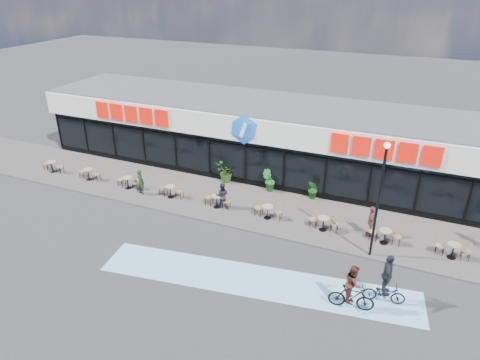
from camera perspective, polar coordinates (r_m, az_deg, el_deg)
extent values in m
plane|color=#28282B|center=(21.72, -6.40, -8.29)|extent=(120.00, 120.00, 0.00)
cube|color=#504A47|center=(25.10, -1.45, -2.91)|extent=(44.00, 5.00, 0.10)
cube|color=#76B3DE|center=(19.24, 2.13, -13.28)|extent=(14.17, 4.13, 0.01)
cube|color=black|center=(29.10, 3.01, 4.42)|extent=(30.00, 6.00, 3.00)
cube|color=white|center=(28.22, 3.01, 8.57)|extent=(30.60, 6.30, 1.50)
cube|color=#47474C|center=(28.13, 3.15, 10.21)|extent=(30.60, 6.30, 0.10)
cube|color=navy|center=(25.90, 0.74, 5.35)|extent=(30.60, 0.08, 0.18)
cube|color=black|center=(26.05, 0.74, 4.53)|extent=(30.00, 0.06, 0.08)
cube|color=black|center=(27.05, 0.72, -0.30)|extent=(30.00, 0.10, 0.40)
cube|color=red|center=(29.28, -14.26, 8.56)|extent=(5.63, 0.18, 1.10)
cube|color=red|center=(23.72, 18.70, 3.89)|extent=(5.63, 0.18, 1.10)
ellipsoid|color=blue|center=(25.42, 0.52, 6.74)|extent=(1.90, 0.24, 1.90)
cylinder|color=black|center=(34.68, -22.98, 5.95)|extent=(0.10, 0.10, 3.00)
cylinder|color=black|center=(32.98, -19.88, 5.51)|extent=(0.10, 0.10, 3.00)
cylinder|color=black|center=(31.40, -16.46, 5.01)|extent=(0.10, 0.10, 3.00)
cylinder|color=black|center=(29.93, -12.71, 4.43)|extent=(0.10, 0.10, 3.00)
cylinder|color=black|center=(28.61, -8.59, 3.77)|extent=(0.10, 0.10, 3.00)
cylinder|color=black|center=(27.46, -4.11, 3.03)|extent=(0.10, 0.10, 3.00)
cylinder|color=black|center=(26.49, 0.73, 2.21)|extent=(0.10, 0.10, 3.00)
cylinder|color=black|center=(25.73, 5.88, 1.32)|extent=(0.10, 0.10, 3.00)
cylinder|color=black|center=(25.20, 11.30, 0.38)|extent=(0.10, 0.10, 3.00)
cylinder|color=black|center=(24.90, 16.89, -0.61)|extent=(0.10, 0.10, 3.00)
cylinder|color=black|center=(24.86, 22.57, -1.60)|extent=(0.10, 0.10, 3.00)
cylinder|color=black|center=(25.06, 28.21, -2.57)|extent=(0.10, 0.10, 3.00)
cylinder|color=black|center=(20.09, 17.88, -3.12)|extent=(0.12, 0.12, 5.45)
sphere|color=#FFF2CC|center=(18.94, 19.04, 4.38)|extent=(0.28, 0.28, 0.28)
cylinder|color=tan|center=(31.05, -23.87, 2.20)|extent=(0.60, 0.60, 0.04)
cylinder|color=black|center=(31.18, -23.76, 1.62)|extent=(0.06, 0.06, 0.70)
cylinder|color=black|center=(31.32, -23.64, 1.02)|extent=(0.40, 0.40, 0.02)
cylinder|color=tan|center=(28.99, -19.65, 1.32)|extent=(0.60, 0.60, 0.04)
cylinder|color=black|center=(29.13, -19.55, 0.70)|extent=(0.06, 0.06, 0.70)
cylinder|color=black|center=(29.28, -19.45, 0.06)|extent=(0.40, 0.40, 0.02)
cylinder|color=tan|center=(27.12, -14.82, 0.31)|extent=(0.60, 0.60, 0.04)
cylinder|color=black|center=(27.27, -14.73, -0.36)|extent=(0.06, 0.06, 0.70)
cylinder|color=black|center=(27.43, -14.65, -1.03)|extent=(0.40, 0.40, 0.02)
cylinder|color=tan|center=(25.48, -9.32, -0.85)|extent=(0.60, 0.60, 0.04)
cylinder|color=black|center=(25.64, -9.26, -1.55)|extent=(0.06, 0.06, 0.70)
cylinder|color=black|center=(25.81, -9.21, -2.26)|extent=(0.40, 0.40, 0.02)
cylinder|color=tan|center=(24.12, -3.13, -2.15)|extent=(0.60, 0.60, 0.04)
cylinder|color=black|center=(24.29, -3.11, -2.87)|extent=(0.06, 0.06, 0.70)
cylinder|color=black|center=(24.46, -3.09, -3.61)|extent=(0.40, 0.40, 0.02)
cylinder|color=tan|center=(23.08, 3.72, -3.55)|extent=(0.60, 0.60, 0.04)
cylinder|color=black|center=(23.26, 3.70, -4.30)|extent=(0.06, 0.06, 0.70)
cylinder|color=black|center=(23.44, 3.67, -5.06)|extent=(0.40, 0.40, 0.02)
cylinder|color=tan|center=(22.42, 11.12, -4.99)|extent=(0.60, 0.60, 0.04)
cylinder|color=black|center=(22.60, 11.04, -5.76)|extent=(0.06, 0.06, 0.70)
cylinder|color=black|center=(22.79, 10.97, -6.53)|extent=(0.40, 0.40, 0.02)
cylinder|color=tan|center=(22.16, 18.86, -6.42)|extent=(0.60, 0.60, 0.04)
cylinder|color=black|center=(22.34, 18.73, -7.18)|extent=(0.06, 0.06, 0.70)
cylinder|color=black|center=(22.53, 18.60, -7.95)|extent=(0.40, 0.40, 0.02)
cylinder|color=tan|center=(22.32, 26.68, -7.73)|extent=(0.60, 0.60, 0.04)
cylinder|color=black|center=(22.50, 26.50, -8.47)|extent=(0.06, 0.06, 0.70)
cylinder|color=black|center=(22.69, 26.32, -9.23)|extent=(0.40, 0.40, 0.02)
imported|color=#234A15|center=(27.08, -1.94, 1.01)|extent=(1.40, 1.48, 1.30)
imported|color=#1B5E22|center=(26.02, 3.87, -0.06)|extent=(0.92, 0.84, 1.36)
imported|color=#184915|center=(25.40, 9.72, -1.30)|extent=(0.81, 0.84, 1.19)
imported|color=black|center=(26.20, -13.10, -0.25)|extent=(0.68, 0.57, 1.58)
imported|color=#22232B|center=(24.09, -2.41, -2.05)|extent=(0.89, 0.79, 1.53)
imported|color=brown|center=(22.53, 17.10, -5.24)|extent=(0.52, 1.01, 1.66)
imported|color=black|center=(18.88, 18.64, -14.09)|extent=(1.75, 0.83, 0.88)
imported|color=black|center=(18.32, 19.05, -11.87)|extent=(0.60, 1.13, 1.83)
imported|color=black|center=(18.14, 14.61, -14.90)|extent=(1.87, 0.74, 1.09)
imported|color=#431D18|center=(17.69, 14.87, -13.15)|extent=(0.71, 0.86, 1.62)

